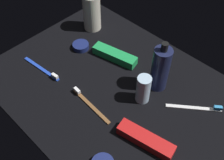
{
  "coord_description": "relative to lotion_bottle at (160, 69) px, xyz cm",
  "views": [
    {
      "loc": [
        42.23,
        -43.4,
        72.83
      ],
      "look_at": [
        0.0,
        0.0,
        3.0
      ],
      "focal_mm": 43.29,
      "sensor_mm": 36.0,
      "label": 1
    }
  ],
  "objects": [
    {
      "name": "toothbrush_brown",
      "position": [
        -11.06,
        -22.27,
        -7.9
      ],
      "size": [
        18.04,
        2.39,
        2.1
      ],
      "color": "brown",
      "rests_on": "ground_plane"
    },
    {
      "name": "deodorant_stick",
      "position": [
        0.03,
        -8.32,
        -3.29
      ],
      "size": [
        4.62,
        4.62,
        10.45
      ],
      "primitive_type": "cylinder",
      "color": "silver",
      "rests_on": "ground_plane"
    },
    {
      "name": "toothpaste_box_green",
      "position": [
        -20.03,
        -0.71,
        -6.91
      ],
      "size": [
        18.13,
        8.09,
        3.2
      ],
      "primitive_type": "cube",
      "rotation": [
        0.0,
        0.0,
        0.22
      ],
      "color": "green",
      "rests_on": "ground_plane"
    },
    {
      "name": "ground_plane",
      "position": [
        -11.25,
        -11.18,
        -9.11
      ],
      "size": [
        84.0,
        64.0,
        1.2
      ],
      "primitive_type": "cube",
      "color": "black"
    },
    {
      "name": "lotion_bottle",
      "position": [
        0.0,
        0.0,
        0.0
      ],
      "size": [
        5.99,
        5.99,
        19.39
      ],
      "color": "#191E3F",
      "rests_on": "ground_plane"
    },
    {
      "name": "cream_tin_right",
      "position": [
        -33.73,
        -5.81,
        -7.47
      ],
      "size": [
        6.44,
        6.44,
        2.08
      ],
      "primitive_type": "cylinder",
      "color": "navy",
      "rests_on": "ground_plane"
    },
    {
      "name": "toothbrush_white",
      "position": [
        15.5,
        1.16,
        -7.9
      ],
      "size": [
        14.94,
        12.01,
        2.1
      ],
      "color": "white",
      "rests_on": "ground_plane"
    },
    {
      "name": "toothbrush_blue",
      "position": [
        -34.41,
        -23.63,
        -7.9
      ],
      "size": [
        18.03,
        2.89,
        2.1
      ],
      "color": "blue",
      "rests_on": "ground_plane"
    },
    {
      "name": "toothpaste_box_red",
      "position": [
        11.1,
        -20.03,
        -6.91
      ],
      "size": [
        18.12,
        7.71,
        3.2
      ],
      "primitive_type": "cube",
      "rotation": [
        0.0,
        0.0,
        0.19
      ],
      "color": "red",
      "rests_on": "ground_plane"
    },
    {
      "name": "bodywash_bottle",
      "position": [
        -39.93,
        6.43,
        -0.53
      ],
      "size": [
        7.18,
        7.18,
        17.68
      ],
      "color": "silver",
      "rests_on": "ground_plane"
    }
  ]
}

